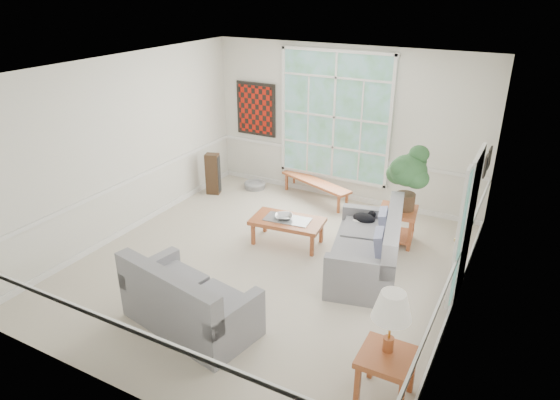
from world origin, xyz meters
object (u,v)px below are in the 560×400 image
(loveseat_right, at_px, (366,243))
(coffee_table, at_px, (287,231))
(side_table, at_px, (385,377))
(end_table, at_px, (397,226))
(loveseat_front, at_px, (190,294))

(loveseat_right, height_order, coffee_table, loveseat_right)
(side_table, bearing_deg, end_table, 104.36)
(end_table, bearing_deg, coffee_table, -150.29)
(coffee_table, relative_size, side_table, 2.06)
(loveseat_front, xyz_separation_m, end_table, (1.67, 3.39, -0.16))
(loveseat_front, xyz_separation_m, coffee_table, (0.08, 2.49, -0.25))
(loveseat_right, distance_m, end_table, 1.17)
(coffee_table, distance_m, side_table, 3.53)
(side_table, bearing_deg, loveseat_front, 179.21)
(coffee_table, bearing_deg, loveseat_right, -15.98)
(side_table, bearing_deg, loveseat_right, 114.22)
(coffee_table, relative_size, end_table, 1.96)
(loveseat_right, relative_size, end_table, 3.02)
(end_table, bearing_deg, loveseat_right, -97.50)
(loveseat_right, bearing_deg, loveseat_front, -137.01)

